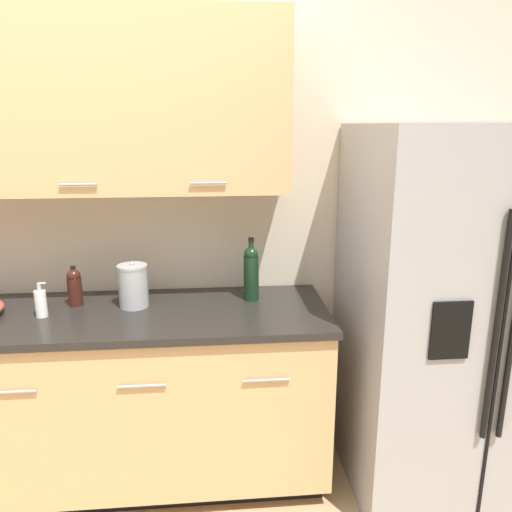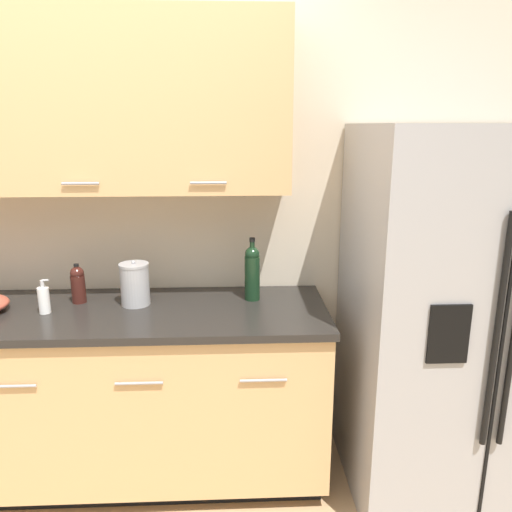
{
  "view_description": "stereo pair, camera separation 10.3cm",
  "coord_description": "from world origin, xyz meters",
  "views": [
    {
      "loc": [
        0.65,
        -1.3,
        1.74
      ],
      "look_at": [
        0.85,
        0.91,
        1.15
      ],
      "focal_mm": 35.0,
      "sensor_mm": 36.0,
      "label": 1
    },
    {
      "loc": [
        0.75,
        -1.3,
        1.74
      ],
      "look_at": [
        0.85,
        0.91,
        1.15
      ],
      "focal_mm": 35.0,
      "sensor_mm": 36.0,
      "label": 2
    }
  ],
  "objects": [
    {
      "name": "wall_back",
      "position": [
        0.02,
        1.21,
        1.44
      ],
      "size": [
        10.0,
        0.39,
        2.6
      ],
      "color": "beige",
      "rests_on": "ground_plane"
    },
    {
      "name": "counter_unit",
      "position": [
        0.09,
        0.92,
        0.46
      ],
      "size": [
        2.2,
        0.64,
        0.9
      ],
      "color": "black",
      "rests_on": "ground_plane"
    },
    {
      "name": "refrigerator",
      "position": [
        1.79,
        0.83,
        0.87
      ],
      "size": [
        0.96,
        0.82,
        1.74
      ],
      "color": "#9E9EA0",
      "rests_on": "ground_plane"
    },
    {
      "name": "wine_bottle",
      "position": [
        0.84,
        1.03,
        1.04
      ],
      "size": [
        0.08,
        0.08,
        0.31
      ],
      "color": "black",
      "rests_on": "counter_unit"
    },
    {
      "name": "soap_dispenser",
      "position": [
        -0.12,
        0.88,
        0.96
      ],
      "size": [
        0.06,
        0.05,
        0.16
      ],
      "color": "white",
      "rests_on": "counter_unit"
    },
    {
      "name": "oil_bottle",
      "position": [
        0.0,
        1.02,
        0.99
      ],
      "size": [
        0.07,
        0.07,
        0.19
      ],
      "color": "#3D1914",
      "rests_on": "counter_unit"
    },
    {
      "name": "steel_canister",
      "position": [
        0.28,
        0.98,
        1.0
      ],
      "size": [
        0.14,
        0.14,
        0.22
      ],
      "color": "#A3A3A5",
      "rests_on": "counter_unit"
    }
  ]
}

